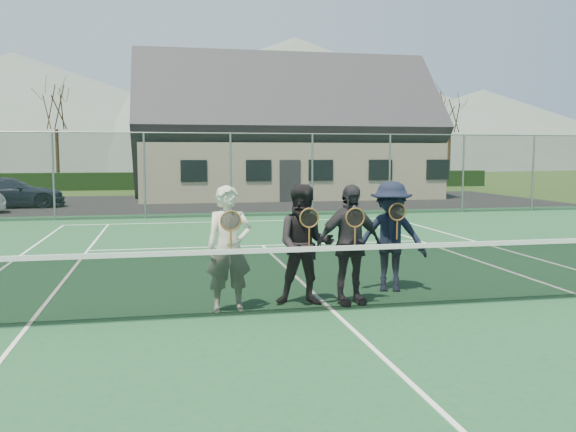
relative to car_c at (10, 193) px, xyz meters
name	(u,v)px	position (x,y,z in m)	size (l,w,h in m)	color
ground	(216,203)	(8.75, 0.74, -0.64)	(220.00, 220.00, 0.00)	#2E4E1C
court_surface	(333,312)	(8.75, -19.26, -0.63)	(30.00, 30.00, 0.02)	#1C4C2B
tarmac_carpark	(127,204)	(4.75, 0.74, -0.64)	(40.00, 12.00, 0.01)	black
hedge_row	(201,180)	(8.75, 12.74, -0.09)	(40.00, 1.20, 1.10)	black
hill_west	(16,111)	(-16.25, 75.74, 8.36)	(110.00, 110.00, 18.00)	#53645A
hill_centre	(296,103)	(28.75, 75.74, 10.36)	(120.00, 120.00, 22.00)	#586A5F
hill_east	(482,128)	(63.75, 75.74, 6.36)	(90.00, 90.00, 14.00)	#536359
car_c	(10,193)	(0.00, 0.00, 0.00)	(1.80, 4.42, 1.28)	#1B2337
court_markings	(333,311)	(8.75, -19.26, -0.62)	(11.03, 23.83, 0.01)	white
tennis_net	(333,276)	(8.75, -19.26, -0.10)	(11.68, 0.08, 1.10)	slate
perimeter_fence	(231,175)	(8.75, -5.76, 0.88)	(30.07, 0.07, 3.02)	slate
clubhouse	(284,122)	(12.76, 4.73, 3.35)	(15.60, 8.20, 7.70)	beige
tree_b	(55,98)	(-0.25, 13.74, 5.15)	(3.20, 3.20, 7.77)	#372514
tree_c	(229,101)	(10.75, 13.74, 5.15)	(3.20, 3.20, 7.77)	#3B2115
tree_d	(371,104)	(20.75, 13.74, 5.15)	(3.20, 3.20, 7.77)	#3B2515
tree_e	(450,105)	(26.75, 13.74, 5.15)	(3.20, 3.20, 7.77)	#3C2416
player_a	(229,249)	(7.31, -18.96, 0.28)	(0.68, 0.52, 1.80)	beige
player_b	(305,245)	(8.45, -18.80, 0.28)	(1.00, 0.86, 1.80)	black
player_c	(349,244)	(9.11, -18.88, 0.28)	(1.11, 0.61, 1.80)	#28272C
player_d	(391,236)	(10.04, -18.17, 0.28)	(1.31, 0.99, 1.80)	black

